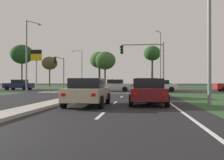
{
  "coord_description": "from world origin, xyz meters",
  "views": [
    {
      "loc": [
        5.01,
        -5.42,
        1.34
      ],
      "look_at": [
        0.95,
        32.63,
        1.49
      ],
      "focal_mm": 41.49,
      "sensor_mm": 36.0,
      "label": 1
    }
  ],
  "objects_px": {
    "treeline_fourth": "(105,61)",
    "treeline_fifth": "(152,54)",
    "treeline_second": "(50,63)",
    "street_lamp_fourth": "(81,66)",
    "pedestrian_at_median": "(112,82)",
    "fuel_price_totem": "(36,60)",
    "street_lamp_second": "(28,52)",
    "car_teal_sixth": "(155,85)",
    "street_lamp_third": "(160,57)",
    "car_black_fourth": "(146,88)",
    "car_maroon_seventh": "(148,91)",
    "car_silver_fifth": "(115,85)",
    "treeline_third": "(99,60)",
    "treeline_near": "(22,54)",
    "car_beige_eighth": "(88,92)",
    "traffic_signal_near_right": "(147,58)",
    "street_lamp_near": "(214,21)",
    "car_white_near": "(159,86)",
    "traffic_signal_far_left": "(60,67)",
    "car_navy_third": "(19,85)"
  },
  "relations": [
    {
      "from": "treeline_fourth",
      "to": "treeline_fifth",
      "type": "xyz_separation_m",
      "value": [
        11.28,
        -1.05,
        1.47
      ]
    },
    {
      "from": "treeline_second",
      "to": "street_lamp_fourth",
      "type": "bearing_deg",
      "value": 5.9
    },
    {
      "from": "pedestrian_at_median",
      "to": "fuel_price_totem",
      "type": "height_order",
      "value": "fuel_price_totem"
    },
    {
      "from": "street_lamp_second",
      "to": "fuel_price_totem",
      "type": "relative_size",
      "value": 1.36
    },
    {
      "from": "car_teal_sixth",
      "to": "street_lamp_third",
      "type": "bearing_deg",
      "value": 172.02
    },
    {
      "from": "car_black_fourth",
      "to": "car_maroon_seventh",
      "type": "relative_size",
      "value": 0.96
    },
    {
      "from": "street_lamp_second",
      "to": "street_lamp_third",
      "type": "distance_m",
      "value": 24.36
    },
    {
      "from": "car_silver_fifth",
      "to": "treeline_third",
      "type": "xyz_separation_m",
      "value": [
        -6.63,
        29.61,
        5.72
      ]
    },
    {
      "from": "street_lamp_third",
      "to": "treeline_fourth",
      "type": "height_order",
      "value": "street_lamp_third"
    },
    {
      "from": "treeline_fifth",
      "to": "street_lamp_second",
      "type": "bearing_deg",
      "value": -118.69
    },
    {
      "from": "treeline_second",
      "to": "car_maroon_seventh",
      "type": "bearing_deg",
      "value": -64.09
    },
    {
      "from": "treeline_near",
      "to": "car_teal_sixth",
      "type": "bearing_deg",
      "value": -37.95
    },
    {
      "from": "pedestrian_at_median",
      "to": "treeline_second",
      "type": "relative_size",
      "value": 0.23
    },
    {
      "from": "car_beige_eighth",
      "to": "treeline_second",
      "type": "bearing_deg",
      "value": 111.97
    },
    {
      "from": "fuel_price_totem",
      "to": "treeline_fourth",
      "type": "relative_size",
      "value": 0.77
    },
    {
      "from": "street_lamp_third",
      "to": "car_silver_fifth",
      "type": "bearing_deg",
      "value": -115.94
    },
    {
      "from": "car_maroon_seventh",
      "to": "traffic_signal_near_right",
      "type": "distance_m",
      "value": 14.29
    },
    {
      "from": "treeline_third",
      "to": "street_lamp_near",
      "type": "bearing_deg",
      "value": -73.98
    },
    {
      "from": "car_white_near",
      "to": "car_teal_sixth",
      "type": "bearing_deg",
      "value": 3.93
    },
    {
      "from": "car_silver_fifth",
      "to": "traffic_signal_far_left",
      "type": "bearing_deg",
      "value": 53.52
    },
    {
      "from": "car_maroon_seventh",
      "to": "treeline_fourth",
      "type": "xyz_separation_m",
      "value": [
        -8.83,
        47.2,
        5.52
      ]
    },
    {
      "from": "car_beige_eighth",
      "to": "pedestrian_at_median",
      "type": "relative_size",
      "value": 2.64
    },
    {
      "from": "car_teal_sixth",
      "to": "pedestrian_at_median",
      "type": "bearing_deg",
      "value": -144.46
    },
    {
      "from": "car_black_fourth",
      "to": "traffic_signal_near_right",
      "type": "xyz_separation_m",
      "value": [
        0.29,
        7.72,
        3.09
      ]
    },
    {
      "from": "car_maroon_seventh",
      "to": "car_beige_eighth",
      "type": "xyz_separation_m",
      "value": [
        -3.28,
        -1.14,
        0.0
      ]
    },
    {
      "from": "car_white_near",
      "to": "pedestrian_at_median",
      "type": "relative_size",
      "value": 2.73
    },
    {
      "from": "traffic_signal_far_left",
      "to": "treeline_fifth",
      "type": "height_order",
      "value": "treeline_fifth"
    },
    {
      "from": "car_silver_fifth",
      "to": "treeline_fifth",
      "type": "relative_size",
      "value": 0.46
    },
    {
      "from": "car_beige_eighth",
      "to": "street_lamp_third",
      "type": "relative_size",
      "value": 0.43
    },
    {
      "from": "traffic_signal_far_left",
      "to": "treeline_fourth",
      "type": "xyz_separation_m",
      "value": [
        4.27,
        21.87,
        2.65
      ]
    },
    {
      "from": "treeline_near",
      "to": "treeline_fifth",
      "type": "xyz_separation_m",
      "value": [
        31.96,
        -0.24,
        -0.2
      ]
    },
    {
      "from": "treeline_third",
      "to": "treeline_fifth",
      "type": "xyz_separation_m",
      "value": [
        12.78,
        -1.85,
        1.24
      ]
    },
    {
      "from": "car_white_near",
      "to": "car_navy_third",
      "type": "xyz_separation_m",
      "value": [
        -20.22,
        3.35,
        0.03
      ]
    },
    {
      "from": "car_silver_fifth",
      "to": "street_lamp_near",
      "type": "height_order",
      "value": "street_lamp_near"
    },
    {
      "from": "car_beige_eighth",
      "to": "treeline_near",
      "type": "xyz_separation_m",
      "value": [
        -26.24,
        47.52,
        7.18
      ]
    },
    {
      "from": "treeline_fifth",
      "to": "treeline_second",
      "type": "bearing_deg",
      "value": -178.06
    },
    {
      "from": "car_black_fourth",
      "to": "fuel_price_totem",
      "type": "distance_m",
      "value": 26.97
    },
    {
      "from": "treeline_near",
      "to": "treeline_fourth",
      "type": "relative_size",
      "value": 1.22
    },
    {
      "from": "car_silver_fifth",
      "to": "street_lamp_near",
      "type": "relative_size",
      "value": 0.54
    },
    {
      "from": "treeline_third",
      "to": "car_silver_fifth",
      "type": "bearing_deg",
      "value": -77.38
    },
    {
      "from": "car_teal_sixth",
      "to": "car_maroon_seventh",
      "type": "distance_m",
      "value": 22.08
    },
    {
      "from": "fuel_price_totem",
      "to": "treeline_near",
      "type": "height_order",
      "value": "treeline_near"
    },
    {
      "from": "car_beige_eighth",
      "to": "street_lamp_second",
      "type": "relative_size",
      "value": 0.5
    },
    {
      "from": "traffic_signal_near_right",
      "to": "pedestrian_at_median",
      "type": "xyz_separation_m",
      "value": [
        -5.81,
        18.18,
        -2.75
      ]
    },
    {
      "from": "car_white_near",
      "to": "street_lamp_third",
      "type": "relative_size",
      "value": 0.44
    },
    {
      "from": "traffic_signal_near_right",
      "to": "street_lamp_near",
      "type": "bearing_deg",
      "value": -77.32
    },
    {
      "from": "traffic_signal_near_right",
      "to": "treeline_third",
      "type": "relative_size",
      "value": 0.66
    },
    {
      "from": "car_black_fourth",
      "to": "treeline_third",
      "type": "xyz_separation_m",
      "value": [
        -10.38,
        41.78,
        5.7
      ]
    },
    {
      "from": "street_lamp_fourth",
      "to": "treeline_third",
      "type": "xyz_separation_m",
      "value": [
        4.2,
        1.91,
        1.61
      ]
    },
    {
      "from": "car_silver_fifth",
      "to": "street_lamp_second",
      "type": "distance_m",
      "value": 11.63
    }
  ]
}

